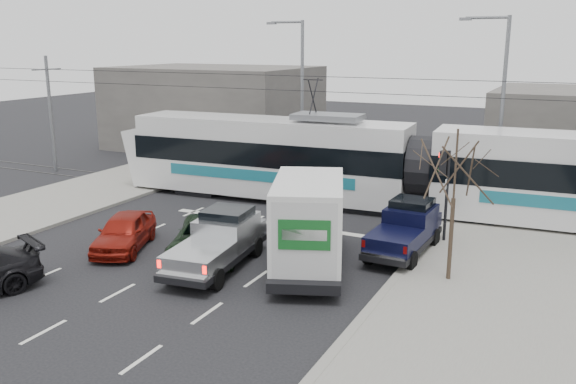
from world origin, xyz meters
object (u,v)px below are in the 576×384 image
at_px(tram, 421,168).
at_px(silver_pickup, 220,240).
at_px(box_truck, 309,224).
at_px(navy_pickup, 406,228).
at_px(bare_tree, 455,171).
at_px(street_lamp_near, 499,99).
at_px(street_lamp_far, 299,89).
at_px(traffic_signal, 444,176).
at_px(green_car, 207,239).
at_px(red_car, 124,232).

bearing_deg(tram, silver_pickup, -118.54).
height_order(tram, box_truck, tram).
bearing_deg(navy_pickup, bare_tree, -45.11).
height_order(street_lamp_near, street_lamp_far, same).
bearing_deg(traffic_signal, navy_pickup, -119.25).
xyz_separation_m(street_lamp_near, street_lamp_far, (-11.50, 2.00, 0.00)).
bearing_deg(traffic_signal, street_lamp_far, 138.28).
bearing_deg(street_lamp_far, silver_pickup, -75.06).
bearing_deg(green_car, bare_tree, -14.82).
xyz_separation_m(street_lamp_far, red_car, (-0.17, -15.55, -4.42)).
relative_size(street_lamp_near, street_lamp_far, 1.00).
bearing_deg(red_car, tram, 25.97).
bearing_deg(red_car, silver_pickup, -21.27).
height_order(traffic_signal, street_lamp_far, street_lamp_far).
xyz_separation_m(silver_pickup, red_car, (-4.29, -0.08, -0.26)).
relative_size(traffic_signal, box_truck, 0.51).
bearing_deg(box_truck, street_lamp_near, 48.94).
bearing_deg(box_truck, street_lamp_far, 95.06).
height_order(silver_pickup, navy_pickup, navy_pickup).
bearing_deg(street_lamp_far, traffic_signal, -41.72).
bearing_deg(bare_tree, navy_pickup, 132.40).
xyz_separation_m(street_lamp_near, box_truck, (-4.44, -12.30, -3.47)).
xyz_separation_m(box_truck, navy_pickup, (2.64, 3.09, -0.67)).
height_order(silver_pickup, box_truck, box_truck).
relative_size(navy_pickup, green_car, 0.92).
bearing_deg(navy_pickup, red_car, -153.79).
bearing_deg(street_lamp_far, tram, -32.25).
bearing_deg(tram, street_lamp_near, 48.75).
bearing_deg(street_lamp_near, navy_pickup, -101.06).
bearing_deg(navy_pickup, traffic_signal, 63.25).
distance_m(traffic_signal, silver_pickup, 9.02).
xyz_separation_m(street_lamp_far, green_car, (3.19, -14.91, -4.40)).
relative_size(tram, box_truck, 4.24).
bearing_deg(box_truck, red_car, 168.55).
xyz_separation_m(street_lamp_near, green_car, (-8.31, -12.91, -4.40)).
bearing_deg(silver_pickup, red_car, 174.15).
xyz_separation_m(tram, silver_pickup, (-4.64, -9.94, -1.18)).
relative_size(bare_tree, silver_pickup, 0.91).
xyz_separation_m(traffic_signal, street_lamp_far, (-10.66, 9.50, 2.37)).
xyz_separation_m(box_truck, red_car, (-7.23, -1.24, -0.94)).
relative_size(bare_tree, box_truck, 0.71).
xyz_separation_m(tram, box_truck, (-1.71, -8.77, -0.50)).
bearing_deg(box_truck, silver_pickup, -179.51).
bearing_deg(bare_tree, red_car, -170.28).
distance_m(street_lamp_far, box_truck, 16.32).
relative_size(tram, navy_pickup, 6.28).
distance_m(tram, green_car, 11.01).
height_order(street_lamp_far, green_car, street_lamp_far).
bearing_deg(street_lamp_near, street_lamp_far, 170.13).
height_order(street_lamp_near, navy_pickup, street_lamp_near).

